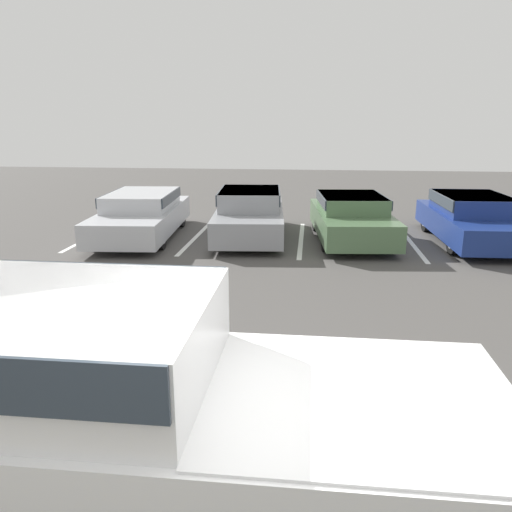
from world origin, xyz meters
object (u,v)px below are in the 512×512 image
Objects in this scene: pickup_truck at (113,416)px; parked_sedan_c at (351,216)px; parked_sedan_b at (250,212)px; parked_sedan_a at (142,213)px; parked_sedan_d at (472,217)px.

pickup_truck reaches higher than parked_sedan_c.
parked_sedan_a is at bearing -89.35° from parked_sedan_b.
parked_sedan_d is (8.82, 0.29, 0.01)m from parked_sedan_a.
pickup_truck is at bearing -3.47° from parked_sedan_b.
parked_sedan_d is at bearing 85.66° from parked_sedan_b.
parked_sedan_d is at bearing 60.89° from pickup_truck.
parked_sedan_c is at bearing 87.52° from parked_sedan_a.
parked_sedan_b reaches higher than parked_sedan_d.
parked_sedan_b is 5.86m from parked_sedan_d.
parked_sedan_c is at bearing 75.85° from pickup_truck.
parked_sedan_a is (-3.15, 9.87, -0.26)m from pickup_truck.
parked_sedan_b reaches higher than parked_sedan_c.
parked_sedan_d is (5.67, 10.15, -0.25)m from pickup_truck.
parked_sedan_d is (5.86, 0.02, -0.01)m from parked_sedan_b.
pickup_truck is at bearing 13.48° from parked_sedan_a.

